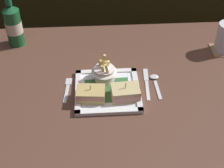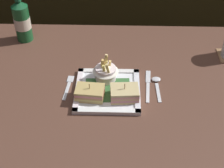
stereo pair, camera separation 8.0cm
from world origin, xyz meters
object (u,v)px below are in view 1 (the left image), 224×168
Objects in this scene: dining_table at (116,118)px; beer_bottle at (13,24)px; square_plate at (108,91)px; sandwich_half_right at (125,92)px; fork at (67,88)px; sandwich_half_left at (91,94)px; spoon at (155,80)px; knife at (147,82)px; fries_cup at (104,72)px.

beer_bottle is (-0.41, 0.34, 0.24)m from dining_table.
sandwich_half_right is (0.06, -0.04, 0.02)m from square_plate.
beer_bottle reaches higher than fork.
sandwich_half_left reaches higher than spoon.
beer_bottle is 1.44× the size of knife.
dining_table is 12.37× the size of fries_cup.
square_plate is at bearing -41.96° from beer_bottle.
square_plate reaches higher than knife.
fork is at bearing 170.80° from dining_table.
sandwich_half_left is 0.12m from sandwich_half_right.
spoon is (0.33, 0.02, 0.00)m from fork.
fork is (-0.09, 0.07, -0.03)m from sandwich_half_left.
square_plate is 0.08m from sandwich_half_right.
sandwich_half_left is 0.11m from fork.
spoon is (0.12, 0.09, -0.03)m from sandwich_half_right.
sandwich_half_left is 0.23m from knife.
knife is at bearing 21.49° from sandwich_half_left.
sandwich_half_left is at bearing -50.02° from beer_bottle.
spoon reaches higher than dining_table.
sandwich_half_left is at bearing -180.00° from sandwich_half_right.
sandwich_half_left is 0.41× the size of beer_bottle.
square_plate is 0.52m from beer_bottle.
sandwich_half_right is at bearing -17.81° from fork.
dining_table is 0.19m from knife.
fries_cup is at bearing 98.59° from square_plate.
beer_bottle is 0.64m from spoon.
spoon is at bearing 18.86° from dining_table.
dining_table is 0.18m from sandwich_half_right.
sandwich_half_left is (-0.06, -0.04, 0.02)m from square_plate.
fork is at bearing -176.14° from spoon.
knife is (0.12, 0.05, 0.14)m from dining_table.
sandwich_half_right is 0.58× the size of knife.
beer_bottle is (-0.32, 0.38, 0.07)m from sandwich_half_left.
square_plate is 1.32× the size of knife.
knife is (0.53, -0.30, -0.10)m from beer_bottle.
square_plate is (-0.03, -0.00, 0.15)m from dining_table.
beer_bottle reaches higher than sandwich_half_left.
sandwich_half_right reaches higher than fork.
sandwich_half_left is at bearing -158.51° from knife.
fries_cup is 0.15m from fork.
knife reaches higher than dining_table.
square_plate is 2.24× the size of fries_cup.
beer_bottle is 1.91× the size of fork.
spoon is (0.57, -0.29, -0.09)m from beer_bottle.
square_plate is 1.75× the size of fork.
dining_table is 0.20m from fries_cup.
sandwich_half_left is at bearing -157.86° from dining_table.
beer_bottle is at bearing 129.98° from sandwich_half_left.
square_plate is at bearing 31.61° from sandwich_half_left.
square_plate is at bearing 148.39° from sandwich_half_right.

